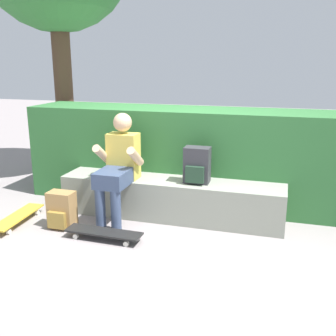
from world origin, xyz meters
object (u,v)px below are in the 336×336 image
Objects in this scene: person_skater at (119,164)px; skateboard_near_person at (104,233)px; skateboard_beside_bench at (17,217)px; backpack_on_bench at (197,166)px; bench_main at (171,199)px; backpack_on_ground at (61,210)px.

person_skater is 0.80m from skateboard_near_person.
person_skater is 1.28m from skateboard_beside_bench.
person_skater reaches higher than skateboard_beside_bench.
skateboard_beside_bench is at bearing -160.85° from backpack_on_bench.
backpack_on_bench is (0.30, -0.01, 0.42)m from bench_main.
backpack_on_ground is (-1.36, -0.60, -0.45)m from backpack_on_bench.
bench_main reaches higher than skateboard_near_person.
person_skater reaches higher than bench_main.
backpack_on_bench reaches higher than bench_main.
bench_main is 0.52m from backpack_on_bench.
backpack_on_bench is at bearing 23.94° from backpack_on_ground.
skateboard_near_person is 2.01× the size of backpack_on_ground.
person_skater reaches higher than backpack_on_bench.
bench_main is 6.38× the size of backpack_on_ground.
backpack_on_ground reaches higher than skateboard_near_person.
person_skater is 1.49× the size of skateboard_near_person.
skateboard_beside_bench is at bearing -174.25° from backpack_on_ground.
skateboard_beside_bench is 0.55m from backpack_on_ground.
skateboard_near_person is 1.11m from skateboard_beside_bench.
bench_main is at bearing 30.07° from backpack_on_ground.
person_skater is at bearing 95.57° from skateboard_near_person.
backpack_on_bench reaches higher than skateboard_beside_bench.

